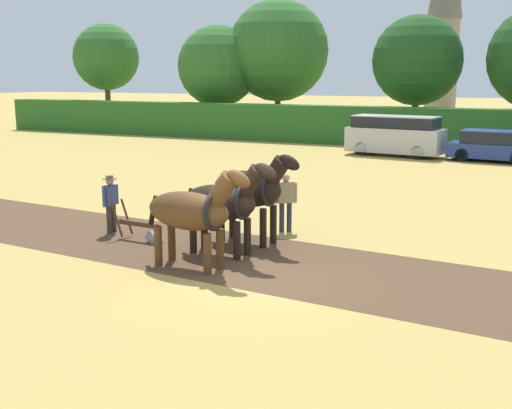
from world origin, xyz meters
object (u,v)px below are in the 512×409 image
at_px(farmer_at_plow, 111,200).
at_px(parked_van, 395,135).
at_px(tree_center_left, 278,51).
at_px(draft_horse_trail_left, 251,189).
at_px(tree_far_left, 106,57).
at_px(farmer_beside_team, 286,198).
at_px(church_spire, 445,1).
at_px(draft_horse_lead_right, 224,202).
at_px(draft_horse_lead_left, 193,211).
at_px(tree_left, 218,66).
at_px(parked_car_left, 491,147).
at_px(plow, 142,229).
at_px(tree_center, 417,61).

bearing_deg(farmer_at_plow, parked_van, 81.70).
distance_m(tree_center_left, draft_horse_trail_left, 33.09).
height_order(tree_far_left, farmer_beside_team, tree_far_left).
distance_m(church_spire, parked_van, 31.96).
bearing_deg(draft_horse_lead_right, parked_van, 97.23).
height_order(tree_far_left, parked_van, tree_far_left).
bearing_deg(tree_center_left, draft_horse_lead_right, -68.55).
height_order(tree_center_left, draft_horse_trail_left, tree_center_left).
bearing_deg(farmer_beside_team, draft_horse_lead_left, -46.29).
distance_m(draft_horse_trail_left, farmer_at_plow, 4.09).
xyz_separation_m(farmer_beside_team, parked_van, (-1.39, 18.52, 0.16)).
height_order(tree_left, draft_horse_lead_left, tree_left).
bearing_deg(tree_left, draft_horse_lead_left, -62.14).
bearing_deg(parked_car_left, church_spire, 109.21).
bearing_deg(plow, parked_car_left, 77.11).
height_order(tree_left, farmer_beside_team, tree_left).
xyz_separation_m(draft_horse_lead_left, farmer_beside_team, (0.54, 4.09, -0.37)).
bearing_deg(tree_center_left, parked_car_left, -32.37).
relative_size(church_spire, parked_van, 4.03).
bearing_deg(tree_far_left, draft_horse_trail_left, -46.52).
bearing_deg(farmer_at_plow, plow, -17.33).
bearing_deg(tree_far_left, parked_van, -18.27).
bearing_deg(tree_center, tree_center_left, 172.34).
relative_size(tree_far_left, farmer_at_plow, 5.24).
bearing_deg(farmer_at_plow, church_spire, 89.77).
distance_m(draft_horse_lead_right, farmer_at_plow, 3.98).
distance_m(tree_center, parked_van, 9.78).
xyz_separation_m(farmer_at_plow, parked_car_left, (7.95, 20.53, -0.17)).
relative_size(tree_center, draft_horse_lead_right, 3.03).
bearing_deg(parked_van, church_spire, 101.97).
bearing_deg(draft_horse_trail_left, draft_horse_lead_left, -89.72).
xyz_separation_m(draft_horse_lead_left, parked_car_left, (4.14, 22.44, -0.57)).
height_order(tree_center_left, parked_car_left, tree_center_left).
relative_size(church_spire, draft_horse_lead_left, 7.53).
xyz_separation_m(draft_horse_lead_right, parked_car_left, (4.04, 21.15, -0.55)).
bearing_deg(farmer_beside_team, farmer_at_plow, -102.11).
distance_m(farmer_at_plow, parked_car_left, 22.02).
relative_size(tree_center_left, plow, 6.37).
relative_size(draft_horse_lead_left, plow, 1.84).
distance_m(draft_horse_lead_right, draft_horse_trail_left, 1.30).
xyz_separation_m(draft_horse_trail_left, parked_car_left, (3.94, 19.86, -0.67)).
relative_size(draft_horse_lead_left, farmer_at_plow, 1.76).
distance_m(tree_center_left, church_spire, 22.28).
bearing_deg(plow, tree_center_left, 112.04).
bearing_deg(farmer_at_plow, tree_left, 113.23).
bearing_deg(farmer_beside_team, draft_horse_lead_right, -47.58).
relative_size(draft_horse_trail_left, plow, 1.71).
xyz_separation_m(tree_left, draft_horse_lead_left, (16.43, -31.09, -3.65)).
bearing_deg(tree_left, draft_horse_trail_left, -59.74).
bearing_deg(tree_far_left, parked_car_left, -15.78).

